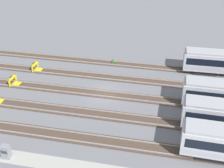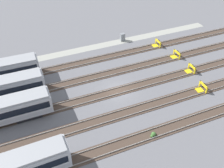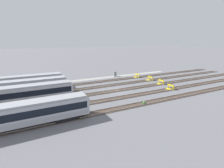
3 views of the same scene
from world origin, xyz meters
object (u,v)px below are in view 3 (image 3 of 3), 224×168
subway_car_front_row_right_inner (25,114)px  weed_clump (144,103)px  subway_car_front_row_leftmost (24,88)px  bumper_stop_nearest_track (137,76)px  bumper_stop_far_inner_track (170,87)px  subway_car_back_row_leftmost (23,83)px  electrical_cabinet (115,74)px  bumper_stop_near_inner_track (150,79)px  bumper_stop_middle_track (160,82)px  subway_car_back_row_centre (24,94)px

subway_car_front_row_right_inner → weed_clump: bearing=179.0°
subway_car_front_row_leftmost → bumper_stop_nearest_track: subway_car_front_row_leftmost is taller
subway_car_front_row_right_inner → bumper_stop_far_inner_track: size_ratio=8.99×
subway_car_front_row_leftmost → subway_car_back_row_leftmost: size_ratio=1.00×
weed_clump → subway_car_back_row_leftmost: bearing=-44.6°
electrical_cabinet → weed_clump: 25.51m
subway_car_front_row_right_inner → bumper_stop_near_inner_track: (-33.59, -14.73, -1.53)m
subway_car_front_row_leftmost → bumper_stop_near_inner_track: 33.63m
subway_car_front_row_right_inner → subway_car_back_row_leftmost: (0.00, -19.65, 0.00)m
bumper_stop_nearest_track → bumper_stop_near_inner_track: bearing=103.7°
subway_car_front_row_leftmost → bumper_stop_nearest_track: bearing=-171.4°
bumper_stop_middle_track → electrical_cabinet: size_ratio=1.25×
bumper_stop_nearest_track → electrical_cabinet: electrical_cabinet is taller
subway_car_back_row_centre → bumper_stop_far_inner_track: subway_car_back_row_centre is taller
subway_car_front_row_leftmost → subway_car_back_row_centre: same height
bumper_stop_near_inner_track → bumper_stop_middle_track: (0.17, 4.91, 0.00)m
electrical_cabinet → weed_clump: (6.64, 24.63, -0.56)m
subway_car_front_row_leftmost → weed_clump: subway_car_front_row_leftmost is taller
subway_car_back_row_centre → bumper_stop_middle_track: (-33.42, 0.01, -1.53)m
bumper_stop_nearest_track → bumper_stop_near_inner_track: size_ratio=1.00×
subway_car_front_row_leftmost → subway_car_front_row_right_inner: bearing=90.0°
bumper_stop_far_inner_track → subway_car_front_row_leftmost: bearing=-17.1°
subway_car_back_row_leftmost → bumper_stop_far_inner_track: subway_car_back_row_leftmost is taller
subway_car_back_row_leftmost → subway_car_front_row_right_inner: bearing=90.0°
bumper_stop_nearest_track → bumper_stop_middle_track: bearing=96.0°
subway_car_front_row_leftmost → subway_car_back_row_leftmost: bearing=-90.0°
subway_car_back_row_leftmost → bumper_stop_middle_track: 34.87m
subway_car_back_row_centre → electrical_cabinet: (-26.91, -14.46, -1.24)m
subway_car_front_row_leftmost → electrical_cabinet: bearing=-160.5°
subway_car_front_row_leftmost → subway_car_front_row_right_inner: same height
subway_car_back_row_leftmost → electrical_cabinet: subway_car_back_row_leftmost is taller
electrical_cabinet → weed_clump: bearing=74.9°
subway_car_front_row_right_inner → weed_clump: size_ratio=19.63×
bumper_stop_nearest_track → bumper_stop_far_inner_track: size_ratio=1.00×
subway_car_front_row_leftmost → electrical_cabinet: (-26.91, -9.52, -1.24)m
subway_car_front_row_leftmost → bumper_stop_far_inner_track: 33.57m
subway_car_back_row_leftmost → bumper_stop_far_inner_track: (-32.05, 14.75, -1.53)m
subway_car_front_row_leftmost → subway_car_back_row_leftmost: (0.00, -4.87, 0.00)m
bumper_stop_nearest_track → subway_car_front_row_leftmost: bearing=8.6°
subway_car_back_row_leftmost → bumper_stop_far_inner_track: 35.31m
subway_car_front_row_right_inner → electrical_cabinet: bearing=-137.9°
weed_clump → subway_car_front_row_leftmost: bearing=-36.7°
subway_car_back_row_leftmost → bumper_stop_nearest_track: subway_car_back_row_leftmost is taller
bumper_stop_middle_track → bumper_stop_far_inner_track: bearing=74.4°
subway_car_back_row_centre → bumper_stop_nearest_track: (-32.39, -9.84, -1.53)m
subway_car_front_row_right_inner → electrical_cabinet: subway_car_front_row_right_inner is taller
bumper_stop_middle_track → weed_clump: (13.16, 10.16, -0.27)m
subway_car_front_row_right_inner → electrical_cabinet: 36.27m
subway_car_front_row_leftmost → weed_clump: size_ratio=19.61×
subway_car_back_row_leftmost → bumper_stop_far_inner_track: bearing=155.3°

